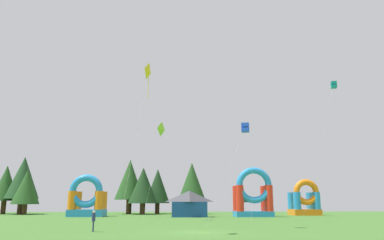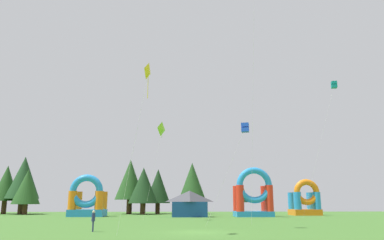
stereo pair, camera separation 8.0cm
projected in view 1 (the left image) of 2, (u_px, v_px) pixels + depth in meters
name	position (u px, v px, depth m)	size (l,w,h in m)	color
ground_plane	(199.00, 232.00, 27.44)	(120.00, 120.00, 0.00)	#3D6B28
kite_lime_diamond	(162.00, 130.00, 47.92)	(2.65, 1.34, 11.94)	#8CD826
kite_teal_box	(334.00, 85.00, 54.82)	(5.94, 1.58, 19.52)	#0C7F7A
kite_blue_box	(245.00, 128.00, 33.88)	(4.03, 1.39, 9.20)	blue
kite_yellow_diamond	(149.00, 73.00, 28.06)	(2.08, 1.43, 12.24)	yellow
person_midfield	(94.00, 219.00, 28.29)	(0.31, 0.31, 1.56)	navy
inflatable_red_slide	(87.00, 202.00, 57.47)	(5.29, 4.56, 6.34)	#268CD8
inflatable_orange_dome	(305.00, 202.00, 63.38)	(4.56, 4.45, 5.97)	orange
inflatable_yellow_castle	(253.00, 197.00, 57.09)	(5.64, 4.25, 7.38)	#268CD8
festival_tent	(189.00, 204.00, 56.14)	(5.22, 3.01, 3.87)	#19478C
tree_row_2	(6.00, 183.00, 71.29)	(4.94, 4.94, 9.08)	#4C331E
tree_row_3	(23.00, 178.00, 70.55)	(6.10, 6.10, 10.67)	#4C331E
tree_row_4	(26.00, 187.00, 67.56)	(4.89, 4.89, 7.96)	#4C331E
tree_row_5	(130.00, 180.00, 71.34)	(5.56, 5.56, 10.21)	#4C331E
tree_row_6	(143.00, 185.00, 68.64)	(5.38, 5.38, 8.45)	#4C331E
tree_row_7	(158.00, 186.00, 71.84)	(4.71, 4.71, 8.45)	#4C331E
tree_row_8	(192.00, 182.00, 70.74)	(5.18, 5.18, 9.55)	#4C331E
tree_row_9	(241.00, 191.00, 68.68)	(2.78, 2.78, 6.36)	#4C331E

